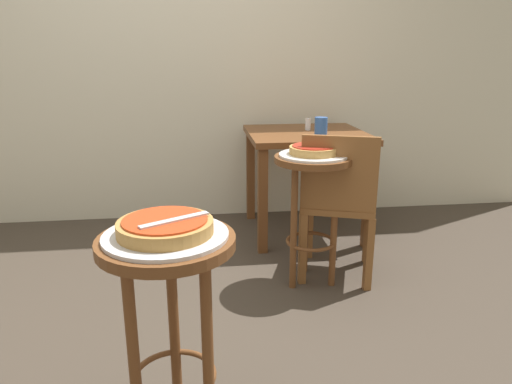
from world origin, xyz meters
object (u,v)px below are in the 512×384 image
serving_plate_middle (314,155)px  condiment_shaker (308,124)px  stool_middle (312,189)px  dining_table (306,150)px  pizza_middle (314,150)px  pizza_server_knife (175,220)px  pizza_foreground (165,226)px  serving_plate_foreground (166,235)px  cup_near_edge (321,127)px  wooden_chair (339,201)px  stool_foreground (169,293)px

serving_plate_middle → condiment_shaker: condiment_shaker is taller
stool_middle → dining_table: 0.79m
pizza_middle → pizza_server_knife: (-0.68, -1.09, 0.03)m
pizza_middle → condiment_shaker: condiment_shaker is taller
serving_plate_middle → pizza_foreground: bearing=-123.8°
serving_plate_foreground → cup_near_edge: (0.90, 1.62, 0.06)m
stool_middle → pizza_foreground: bearing=-123.8°
serving_plate_foreground → pizza_foreground: (0.00, 0.00, 0.03)m
stool_middle → pizza_middle: (0.00, 0.00, 0.22)m
pizza_middle → wooden_chair: bearing=9.9°
serving_plate_middle → pizza_middle: (0.00, 0.00, 0.03)m
serving_plate_middle → dining_table: size_ratio=0.46×
pizza_middle → cup_near_edge: 0.59m
stool_foreground → serving_plate_foreground: size_ratio=1.95×
serving_plate_middle → condiment_shaker: (0.17, 0.85, 0.04)m
stool_foreground → cup_near_edge: (0.90, 1.62, 0.25)m
pizza_middle → pizza_server_knife: 1.28m
serving_plate_foreground → condiment_shaker: bearing=65.3°
stool_middle → pizza_server_knife: 1.31m
condiment_shaker → stool_foreground: bearing=-114.7°
pizza_foreground → serving_plate_foreground: bearing=0.0°
condiment_shaker → wooden_chair: wooden_chair is taller
condiment_shaker → serving_plate_middle: bearing=-101.2°
serving_plate_foreground → wooden_chair: (0.87, 1.09, -0.27)m
serving_plate_foreground → condiment_shaker: condiment_shaker is taller
pizza_server_knife → serving_plate_foreground: bearing=116.8°
cup_near_edge → pizza_server_knife: cup_near_edge is taller
stool_middle → wooden_chair: bearing=9.9°
pizza_foreground → cup_near_edge: (0.90, 1.62, 0.03)m
pizza_foreground → dining_table: bearing=65.1°
pizza_foreground → pizza_server_knife: size_ratio=1.30×
dining_table → pizza_server_knife: bearing=-113.9°
dining_table → wooden_chair: size_ratio=0.95×
stool_middle → cup_near_edge: bearing=71.7°
cup_near_edge → wooden_chair: size_ratio=0.15×
stool_foreground → cup_near_edge: 1.87m
stool_foreground → stool_middle: 1.28m
serving_plate_foreground → serving_plate_middle: (0.71, 1.07, 0.00)m
pizza_middle → wooden_chair: wooden_chair is taller
stool_middle → pizza_middle: pizza_middle is taller
stool_foreground → serving_plate_foreground: bearing=0.0°
pizza_foreground → dining_table: 2.04m
serving_plate_foreground → stool_foreground: bearing=0.0°
serving_plate_foreground → wooden_chair: bearing=51.4°
condiment_shaker → pizza_server_knife: bearing=-113.8°
stool_foreground → dining_table: bearing=65.1°
serving_plate_foreground → serving_plate_middle: 1.28m
serving_plate_middle → pizza_server_knife: size_ratio=1.68×
serving_plate_foreground → pizza_foreground: 0.03m
pizza_middle → pizza_server_knife: pizza_server_knife is taller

